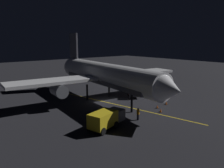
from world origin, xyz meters
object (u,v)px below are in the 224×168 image
at_px(baggage_truck, 106,119).
at_px(catering_truck, 133,89).
at_px(traffic_cone_near_left, 166,103).
at_px(traffic_cone_under_wing, 161,111).
at_px(traffic_cone_near_right, 157,107).
at_px(airliner, 103,75).
at_px(ground_crew_worker, 138,114).

relative_size(baggage_truck, catering_truck, 1.06).
relative_size(traffic_cone_near_left, traffic_cone_under_wing, 1.00).
bearing_deg(traffic_cone_near_right, catering_truck, -109.38).
bearing_deg(catering_truck, traffic_cone_near_left, 88.79).
bearing_deg(airliner, baggage_truck, 54.04).
height_order(baggage_truck, traffic_cone_under_wing, baggage_truck).
relative_size(airliner, baggage_truck, 6.03).
bearing_deg(ground_crew_worker, airliner, -103.17).
bearing_deg(traffic_cone_near_left, baggage_truck, 6.95).
bearing_deg(catering_truck, ground_crew_worker, 48.01).
bearing_deg(traffic_cone_under_wing, airliner, -77.32).
relative_size(catering_truck, traffic_cone_under_wing, 10.19).
relative_size(airliner, ground_crew_worker, 20.65).
relative_size(airliner, traffic_cone_near_left, 65.32).
height_order(airliner, ground_crew_worker, airliner).
distance_m(baggage_truck, traffic_cone_near_right, 11.94).
distance_m(baggage_truck, traffic_cone_near_left, 14.88).
distance_m(airliner, ground_crew_worker, 12.48).
height_order(catering_truck, ground_crew_worker, catering_truck).
height_order(baggage_truck, traffic_cone_near_right, baggage_truck).
bearing_deg(baggage_truck, ground_crew_worker, 174.56).
distance_m(baggage_truck, catering_truck, 18.06).
relative_size(baggage_truck, ground_crew_worker, 3.42).
xyz_separation_m(baggage_truck, traffic_cone_near_left, (-14.74, -1.80, -0.93)).
xyz_separation_m(catering_truck, traffic_cone_near_right, (3.09, 8.80, -1.05)).
distance_m(catering_truck, ground_crew_worker, 14.38).
bearing_deg(ground_crew_worker, traffic_cone_under_wing, -177.83).
distance_m(catering_truck, traffic_cone_under_wing, 11.40).
relative_size(catering_truck, traffic_cone_near_right, 10.19).
height_order(traffic_cone_near_left, traffic_cone_near_right, same).
relative_size(catering_truck, ground_crew_worker, 3.22).
distance_m(ground_crew_worker, traffic_cone_under_wing, 5.30).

